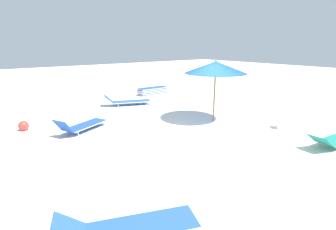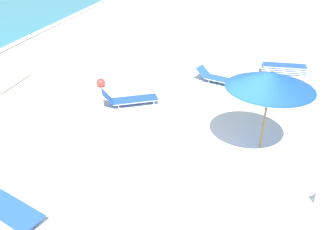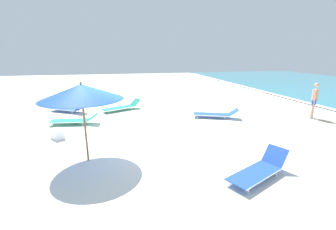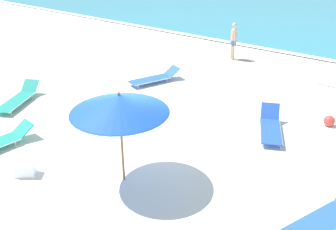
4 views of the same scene
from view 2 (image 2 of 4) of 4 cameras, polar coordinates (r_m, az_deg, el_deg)
The scene contains 8 objects.
ground_plane at distance 9.11m, azimuth 7.71°, elevation -7.88°, with size 60.00×60.00×0.16m.
beach_umbrella at distance 8.78m, azimuth 17.44°, elevation 5.75°, with size 2.30×2.30×2.37m.
lounger_stack at distance 15.27m, azimuth 19.50°, elevation 7.51°, with size 0.62×1.92×0.41m.
sun_lounger_under_umbrella at distance 11.74m, azimuth -6.79°, elevation 2.82°, with size 1.38×2.03×0.62m.
sun_lounger_beside_umbrella at distance 8.20m, azimuth -27.06°, elevation -13.60°, with size 1.35×2.24×0.50m.
sun_lounger_near_water_left at distance 13.58m, azimuth 9.43°, elevation 6.26°, with size 1.36×2.28×0.55m.
beach_ball at distance 13.38m, azimuth -11.62°, elevation 5.53°, with size 0.35×0.35×0.35m.
cooler_box at distance 8.24m, azimuth 26.30°, elevation -13.37°, with size 0.61×0.59×0.37m.
Camera 2 is at (-7.34, -0.15, 5.31)m, focal length 35.00 mm.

